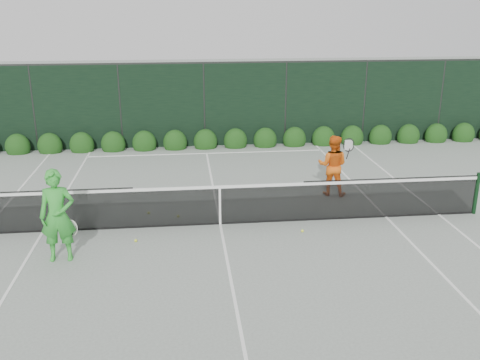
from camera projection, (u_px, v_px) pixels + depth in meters
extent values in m
plane|color=gray|center=(220.00, 224.00, 12.79)|extent=(80.00, 80.00, 0.00)
cylinder|color=#113418|center=(476.00, 193.00, 13.29)|extent=(0.10, 0.10, 1.07)
cube|color=black|center=(37.00, 212.00, 12.19)|extent=(4.40, 0.01, 1.02)
cube|color=black|center=(220.00, 206.00, 12.64)|extent=(4.00, 0.01, 0.96)
cube|color=black|center=(391.00, 198.00, 13.07)|extent=(4.40, 0.01, 1.02)
cube|color=white|center=(220.00, 187.00, 12.49)|extent=(12.80, 0.03, 0.07)
cube|color=black|center=(220.00, 223.00, 12.78)|extent=(12.80, 0.02, 0.04)
cube|color=white|center=(220.00, 206.00, 12.64)|extent=(0.05, 0.03, 0.91)
imported|color=green|center=(58.00, 216.00, 10.75)|extent=(0.72, 0.49, 1.93)
torus|color=silver|center=(70.00, 228.00, 10.96)|extent=(0.30, 0.06, 0.30)
cylinder|color=black|center=(71.00, 239.00, 11.04)|extent=(0.10, 0.03, 0.30)
imported|color=orange|center=(333.00, 165.00, 14.54)|extent=(0.99, 0.89, 1.67)
torus|color=black|center=(349.00, 145.00, 14.19)|extent=(0.30, 0.06, 0.30)
cylinder|color=black|center=(348.00, 154.00, 14.27)|extent=(0.10, 0.03, 0.30)
cube|color=white|center=(439.00, 215.00, 13.36)|extent=(0.06, 23.77, 0.01)
cube|color=white|center=(43.00, 232.00, 12.36)|extent=(0.06, 23.77, 0.01)
cube|color=white|center=(386.00, 217.00, 13.21)|extent=(0.06, 23.77, 0.01)
cube|color=white|center=(200.00, 121.00, 24.00)|extent=(11.03, 0.06, 0.01)
cube|color=white|center=(207.00, 153.00, 18.82)|extent=(8.23, 0.06, 0.01)
cube|color=white|center=(220.00, 224.00, 12.79)|extent=(0.06, 12.80, 0.01)
cube|color=black|center=(204.00, 106.00, 19.39)|extent=(32.00, 0.06, 3.00)
cube|color=#262826|center=(203.00, 63.00, 18.91)|extent=(32.00, 0.06, 0.06)
cylinder|color=#262826|center=(34.00, 109.00, 18.77)|extent=(0.08, 0.08, 3.00)
cylinder|color=#262826|center=(120.00, 107.00, 19.08)|extent=(0.08, 0.08, 3.00)
cylinder|color=#262826|center=(204.00, 106.00, 19.39)|extent=(0.08, 0.08, 3.00)
cylinder|color=#262826|center=(286.00, 104.00, 19.71)|extent=(0.08, 0.08, 3.00)
cylinder|color=#262826|center=(364.00, 102.00, 20.02)|extent=(0.08, 0.08, 3.00)
cylinder|color=#262826|center=(441.00, 101.00, 20.33)|extent=(0.08, 0.08, 3.00)
ellipsoid|color=black|center=(18.00, 147.00, 18.77)|extent=(0.86, 0.65, 0.94)
ellipsoid|color=black|center=(50.00, 146.00, 18.89)|extent=(0.86, 0.65, 0.94)
ellipsoid|color=black|center=(82.00, 145.00, 19.00)|extent=(0.86, 0.65, 0.94)
ellipsoid|color=black|center=(113.00, 144.00, 19.12)|extent=(0.86, 0.65, 0.94)
ellipsoid|color=black|center=(144.00, 143.00, 19.23)|extent=(0.86, 0.65, 0.94)
ellipsoid|color=black|center=(175.00, 143.00, 19.35)|extent=(0.86, 0.65, 0.94)
ellipsoid|color=black|center=(205.00, 142.00, 19.46)|extent=(0.86, 0.65, 0.94)
ellipsoid|color=black|center=(235.00, 141.00, 19.57)|extent=(0.86, 0.65, 0.94)
ellipsoid|color=black|center=(265.00, 140.00, 19.69)|extent=(0.86, 0.65, 0.94)
ellipsoid|color=black|center=(294.00, 139.00, 19.80)|extent=(0.86, 0.65, 0.94)
ellipsoid|color=black|center=(323.00, 139.00, 19.92)|extent=(0.86, 0.65, 0.94)
ellipsoid|color=black|center=(352.00, 138.00, 20.03)|extent=(0.86, 0.65, 0.94)
ellipsoid|color=black|center=(380.00, 137.00, 20.15)|extent=(0.86, 0.65, 0.94)
ellipsoid|color=black|center=(408.00, 136.00, 20.26)|extent=(0.86, 0.65, 0.94)
ellipsoid|color=black|center=(436.00, 136.00, 20.38)|extent=(0.86, 0.65, 0.94)
ellipsoid|color=black|center=(463.00, 135.00, 20.49)|extent=(0.86, 0.65, 0.94)
sphere|color=#E6F135|center=(178.00, 216.00, 13.18)|extent=(0.07, 0.07, 0.07)
sphere|color=#E6F135|center=(302.00, 231.00, 12.33)|extent=(0.07, 0.07, 0.07)
sphere|color=#E6F135|center=(149.00, 213.00, 13.40)|extent=(0.07, 0.07, 0.07)
sphere|color=#E6F135|center=(136.00, 241.00, 11.83)|extent=(0.07, 0.07, 0.07)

